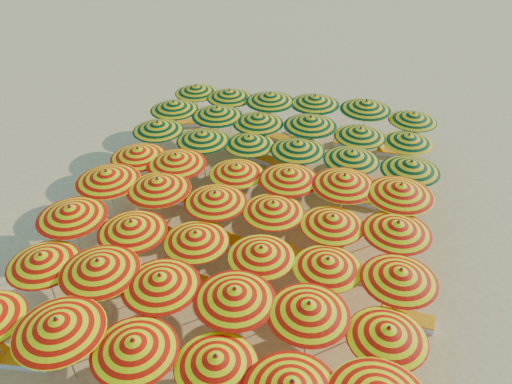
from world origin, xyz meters
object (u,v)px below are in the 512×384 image
(lounger_18, at_px, (351,141))
(umbrella_40, at_px, (360,132))
(umbrella_23, at_px, (397,227))
(umbrella_30, at_px, (158,126))
(umbrella_38, at_px, (258,119))
(lounger_8, at_px, (169,197))
(lounger_2, at_px, (182,278))
(lounger_13, at_px, (267,160))
(umbrella_8, at_px, (160,280))
(umbrella_19, at_px, (158,184))
(lounger_3, at_px, (406,318))
(umbrella_47, at_px, (413,117))
(lounger_10, at_px, (285,181))
(lounger_15, at_px, (187,123))
(umbrella_7, at_px, (99,266))
(lounger_17, at_px, (303,134))
(umbrella_32, at_px, (249,140))
(lounger_5, at_px, (230,241))
(umbrella_10, at_px, (309,308))
(umbrella_18, at_px, (107,176))
(umbrella_36, at_px, (174,106))
(umbrella_46, at_px, (366,105))
(lounger_6, at_px, (312,256))
(umbrella_28, at_px, (344,180))
(lounger_16, at_px, (280,139))
(umbrella_24, at_px, (138,153))
(umbrella_39, at_px, (310,121))
(lounger_12, at_px, (390,203))
(umbrella_29, at_px, (400,190))
(umbrella_26, at_px, (237,169))
(umbrella_11, at_px, (388,333))
(umbrella_6, at_px, (42,259))
(umbrella_33, at_px, (298,146))
(umbrella_13, at_px, (132,226))
(umbrella_45, at_px, (315,100))
(umbrella_20, at_px, (215,197))
(beachgoer_b, at_px, (208,237))
(umbrella_43, at_px, (229,94))
(lounger_19, at_px, (393,152))
(lounger_14, at_px, (415,175))
(umbrella_34, at_px, (352,156))
(umbrella_1, at_px, (58,325))
(umbrella_25, at_px, (176,159))
(lounger_4, at_px, (151,229))
(lounger_11, at_px, (358,199))
(umbrella_37, at_px, (217,112))
(lounger_7, at_px, (370,272))
(umbrella_3, at_px, (216,361))
(umbrella_31, at_px, (202,136))
(umbrella_44, at_px, (270,97))

(lounger_18, bearing_deg, umbrella_40, -95.88)
(umbrella_23, bearing_deg, umbrella_30, 157.91)
(umbrella_38, relative_size, lounger_8, 1.80)
(lounger_2, xyz_separation_m, lounger_13, (0.89, 8.39, 0.00))
(umbrella_8, distance_m, umbrella_38, 10.62)
(umbrella_19, height_order, lounger_3, umbrella_19)
(umbrella_47, distance_m, lounger_18, 3.38)
(lounger_10, bearing_deg, lounger_15, 168.54)
(umbrella_7, height_order, lounger_17, umbrella_7)
(umbrella_32, distance_m, lounger_5, 4.82)
(umbrella_10, relative_size, lounger_3, 1.72)
(umbrella_18, xyz_separation_m, umbrella_32, (4.31, 4.47, -0.24))
(umbrella_18, relative_size, umbrella_36, 1.07)
(umbrella_46, xyz_separation_m, lounger_6, (-0.83, -8.68, -2.19))
(umbrella_28, relative_size, lounger_16, 1.80)
(lounger_5, bearing_deg, lounger_18, -96.78)
(umbrella_24, bearing_deg, lounger_16, 53.55)
(umbrella_39, height_order, lounger_18, umbrella_39)
(umbrella_23, distance_m, lounger_12, 4.66)
(umbrella_29, bearing_deg, umbrella_10, -108.98)
(umbrella_26, bearing_deg, umbrella_11, -45.89)
(umbrella_6, distance_m, umbrella_33, 10.86)
(umbrella_13, relative_size, umbrella_24, 0.84)
(lounger_2, bearing_deg, umbrella_45, -100.46)
(umbrella_7, distance_m, lounger_17, 14.10)
(lounger_17, bearing_deg, umbrella_20, -75.82)
(umbrella_23, xyz_separation_m, umbrella_39, (-4.19, 6.46, 0.10))
(umbrella_39, height_order, beachgoer_b, umbrella_39)
(umbrella_43, distance_m, lounger_19, 8.68)
(umbrella_43, bearing_deg, lounger_14, -10.81)
(umbrella_34, bearing_deg, umbrella_1, -120.42)
(umbrella_24, height_order, lounger_6, umbrella_24)
(lounger_16, bearing_deg, umbrella_25, -97.54)
(umbrella_10, xyz_separation_m, lounger_4, (-7.05, 4.12, -2.07))
(umbrella_29, xyz_separation_m, lounger_12, (-0.17, 2.15, -2.20))
(umbrella_28, relative_size, lounger_11, 1.83)
(umbrella_37, height_order, lounger_16, umbrella_37)
(lounger_11, bearing_deg, lounger_7, 108.81)
(umbrella_8, distance_m, umbrella_36, 11.71)
(beachgoer_b, bearing_deg, lounger_11, 150.03)
(umbrella_10, xyz_separation_m, lounger_5, (-3.77, 4.31, -2.07))
(umbrella_13, distance_m, umbrella_36, 9.16)
(lounger_13, bearing_deg, umbrella_23, 153.46)
(lounger_7, bearing_deg, umbrella_37, -42.98)
(umbrella_3, height_order, beachgoer_b, umbrella_3)
(umbrella_8, height_order, umbrella_34, umbrella_8)
(umbrella_31, bearing_deg, umbrella_8, -77.34)
(umbrella_6, xyz_separation_m, lounger_8, (1.19, 6.53, -1.98))
(umbrella_11, xyz_separation_m, umbrella_44, (-6.58, 12.79, 0.22))
(umbrella_25, height_order, lounger_3, umbrella_25)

